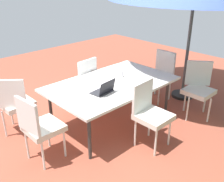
% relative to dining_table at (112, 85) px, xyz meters
% --- Properties ---
extents(ground_plane, '(10.00, 10.00, 0.02)m').
position_rel_dining_table_xyz_m(ground_plane, '(0.00, 0.00, -0.72)').
color(ground_plane, '#9E4C38').
extents(dining_table, '(2.08, 1.27, 0.75)m').
position_rel_dining_table_xyz_m(dining_table, '(0.00, 0.00, 0.00)').
color(dining_table, white).
rests_on(dining_table, ground_plane).
extents(chair_southeast, '(0.58, 0.59, 0.98)m').
position_rel_dining_table_xyz_m(chair_southeast, '(1.29, -0.83, -0.15)').
color(chair_southeast, silver).
rests_on(chair_southeast, ground_plane).
extents(chair_south, '(0.47, 0.48, 0.98)m').
position_rel_dining_table_xyz_m(chair_south, '(-0.01, -0.81, -0.15)').
color(chair_south, silver).
rests_on(chair_south, ground_plane).
extents(chair_east, '(0.48, 0.47, 0.98)m').
position_rel_dining_table_xyz_m(chair_east, '(1.37, 0.05, -0.15)').
color(chair_east, silver).
rests_on(chair_east, ground_plane).
extents(chair_northwest, '(0.58, 0.58, 0.98)m').
position_rel_dining_table_xyz_m(chair_northwest, '(-1.29, 0.85, -0.15)').
color(chair_northwest, silver).
rests_on(chair_northwest, ground_plane).
extents(chair_north, '(0.46, 0.47, 0.98)m').
position_rel_dining_table_xyz_m(chair_north, '(0.03, 0.82, -0.15)').
color(chair_north, silver).
rests_on(chair_north, ground_plane).
extents(chair_west, '(0.46, 0.46, 0.98)m').
position_rel_dining_table_xyz_m(chair_west, '(-1.35, -0.02, -0.15)').
color(chair_west, silver).
rests_on(chair_west, ground_plane).
extents(laptop, '(0.35, 0.28, 0.21)m').
position_rel_dining_table_xyz_m(laptop, '(0.37, 0.20, 0.09)').
color(laptop, '#2D2D33').
rests_on(laptop, dining_table).
extents(cup, '(0.07, 0.07, 0.11)m').
position_rel_dining_table_xyz_m(cup, '(-0.29, -0.07, 0.10)').
color(cup, white).
rests_on(cup, dining_table).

